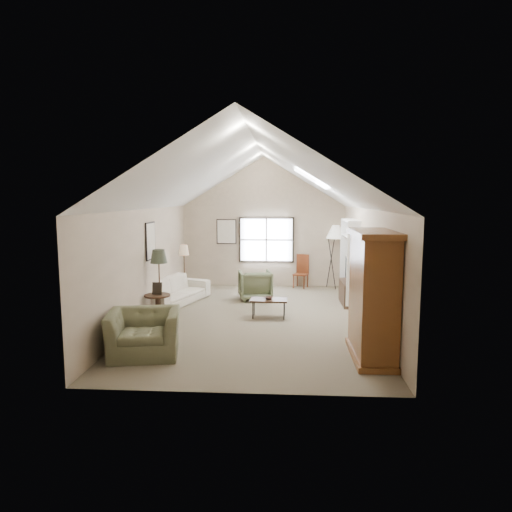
# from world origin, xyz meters

# --- Properties ---
(room_shell) EXTENTS (5.01, 8.01, 4.00)m
(room_shell) POSITION_xyz_m (0.00, 0.00, 3.21)
(room_shell) COLOR #756B54
(room_shell) RESTS_ON ground
(window) EXTENTS (1.72, 0.08, 1.42)m
(window) POSITION_xyz_m (0.10, 3.96, 1.45)
(window) COLOR black
(window) RESTS_ON room_shell
(skylight) EXTENTS (0.80, 1.20, 0.52)m
(skylight) POSITION_xyz_m (1.30, 0.90, 3.22)
(skylight) COLOR white
(skylight) RESTS_ON room_shell
(wall_art) EXTENTS (1.97, 3.71, 0.88)m
(wall_art) POSITION_xyz_m (-1.88, 1.94, 1.73)
(wall_art) COLOR black
(wall_art) RESTS_ON room_shell
(armoire) EXTENTS (0.60, 1.50, 2.20)m
(armoire) POSITION_xyz_m (2.18, -2.40, 1.10)
(armoire) COLOR brown
(armoire) RESTS_ON ground
(tv_alcove) EXTENTS (0.32, 1.30, 2.10)m
(tv_alcove) POSITION_xyz_m (2.34, 1.60, 1.15)
(tv_alcove) COLOR white
(tv_alcove) RESTS_ON ground
(media_console) EXTENTS (0.34, 1.18, 0.60)m
(media_console) POSITION_xyz_m (2.32, 1.60, 0.30)
(media_console) COLOR #382316
(media_console) RESTS_ON ground
(tv_panel) EXTENTS (0.05, 0.90, 0.55)m
(tv_panel) POSITION_xyz_m (2.32, 1.60, 0.92)
(tv_panel) COLOR black
(tv_panel) RESTS_ON media_console
(sofa) EXTENTS (1.59, 2.48, 0.67)m
(sofa) POSITION_xyz_m (-2.20, 1.40, 0.34)
(sofa) COLOR silver
(sofa) RESTS_ON ground
(armchair_near) EXTENTS (1.39, 1.27, 0.79)m
(armchair_near) POSITION_xyz_m (-1.78, -2.53, 0.40)
(armchair_near) COLOR #5F6043
(armchair_near) RESTS_ON ground
(armchair_far) EXTENTS (1.01, 1.02, 0.79)m
(armchair_far) POSITION_xyz_m (-0.12, 2.01, 0.40)
(armchair_far) COLOR #596043
(armchair_far) RESTS_ON ground
(coffee_table) EXTENTS (0.86, 0.49, 0.43)m
(coffee_table) POSITION_xyz_m (0.31, 0.14, 0.22)
(coffee_table) COLOR #321B14
(coffee_table) RESTS_ON ground
(bowl) EXTENTS (0.21, 0.21, 0.05)m
(bowl) POSITION_xyz_m (0.31, 0.14, 0.46)
(bowl) COLOR #3A1F17
(bowl) RESTS_ON coffee_table
(side_table) EXTENTS (0.73, 0.73, 0.58)m
(side_table) POSITION_xyz_m (-2.20, -0.20, 0.29)
(side_table) COLOR #3A2617
(side_table) RESTS_ON ground
(side_chair) EXTENTS (0.51, 0.51, 1.02)m
(side_chair) POSITION_xyz_m (1.17, 3.70, 0.51)
(side_chair) COLOR maroon
(side_chair) RESTS_ON ground
(tripod_lamp) EXTENTS (0.71, 0.71, 1.96)m
(tripod_lamp) POSITION_xyz_m (2.20, 3.70, 0.98)
(tripod_lamp) COLOR silver
(tripod_lamp) RESTS_ON ground
(dark_lamp) EXTENTS (0.49, 0.49, 1.61)m
(dark_lamp) POSITION_xyz_m (-2.20, 0.00, 0.81)
(dark_lamp) COLOR #262B1E
(dark_lamp) RESTS_ON ground
(tan_lamp) EXTENTS (0.37, 0.37, 1.45)m
(tan_lamp) POSITION_xyz_m (-2.20, 2.60, 0.72)
(tan_lamp) COLOR tan
(tan_lamp) RESTS_ON ground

